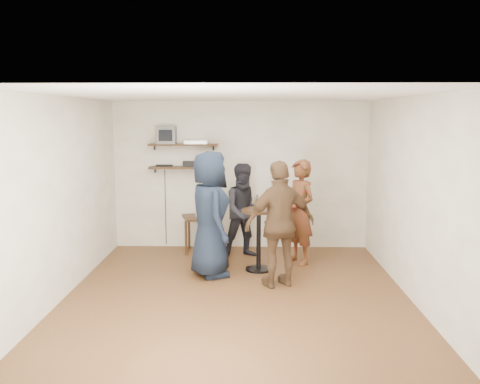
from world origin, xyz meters
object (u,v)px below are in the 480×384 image
dvd_deck (196,142)px  person_navy (210,214)px  person_plaid (300,212)px  radio (189,164)px  crt_monitor (167,135)px  side_table (200,222)px  drinks_table (259,231)px  person_brown (280,224)px  person_dark (245,211)px

dvd_deck → person_navy: 1.87m
person_plaid → radio: bearing=-146.7°
crt_monitor → side_table: size_ratio=0.48×
crt_monitor → person_navy: bearing=-61.0°
radio → drinks_table: 1.98m
person_brown → side_table: bearing=-75.1°
dvd_deck → drinks_table: bearing=-50.1°
side_table → person_navy: bearing=-77.7°
side_table → person_brown: person_brown is taller
radio → person_navy: size_ratio=0.12×
radio → person_brown: size_ratio=0.13×
side_table → person_plaid: person_plaid is taller
radio → side_table: size_ratio=0.33×
person_navy → crt_monitor: bearing=8.5°
person_dark → person_brown: person_brown is taller
person_dark → drinks_table: bearing=-90.0°
radio → person_plaid: 2.17m
drinks_table → person_plaid: size_ratio=0.57×
crt_monitor → person_plaid: bearing=-21.5°
dvd_deck → person_navy: (0.35, -1.55, -0.97)m
drinks_table → dvd_deck: bearing=129.9°
person_dark → person_brown: bearing=-87.3°
person_navy → person_dark: bearing=-47.1°
radio → side_table: (0.20, -0.26, -0.98)m
side_table → radio: bearing=127.3°
person_navy → person_brown: size_ratio=1.05×
person_plaid → crt_monitor: bearing=-142.8°
person_dark → person_navy: 1.14m
crt_monitor → dvd_deck: crt_monitor is taller
dvd_deck → person_navy: bearing=-77.3°
radio → person_dark: person_dark is taller
crt_monitor → person_dark: bearing=-21.7°
person_plaid → drinks_table: bearing=-90.0°
crt_monitor → person_navy: (0.86, -1.55, -1.09)m
dvd_deck → radio: dvd_deck is taller
side_table → person_plaid: size_ratio=0.40×
crt_monitor → side_table: bearing=-24.1°
crt_monitor → drinks_table: (1.58, -1.28, -1.41)m
side_table → person_brown: bearing=-53.5°
person_brown → crt_monitor: bearing=-68.6°
dvd_deck → person_plaid: (1.73, -0.88, -1.06)m
person_plaid → person_dark: bearing=-142.5°
crt_monitor → dvd_deck: size_ratio=0.80×
crt_monitor → drinks_table: crt_monitor is taller
drinks_table → person_navy: 0.83m
crt_monitor → person_brown: size_ratio=0.18×
side_table → person_brown: 2.19m
radio → person_brown: person_brown is taller
crt_monitor → radio: crt_monitor is taller
crt_monitor → person_brown: bearing=-47.0°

